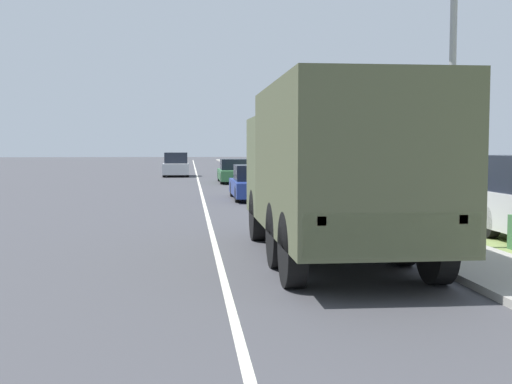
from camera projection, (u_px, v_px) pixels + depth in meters
ground_plane at (198, 180)px, 40.73m from camera, size 180.00×180.00×0.00m
lane_centre_stripe at (198, 180)px, 40.73m from camera, size 0.12×120.00×0.00m
sidewalk_right at (268, 178)px, 41.18m from camera, size 1.80×120.00×0.12m
grass_strip_right at (335, 179)px, 41.64m from camera, size 7.00×120.00×0.02m
military_truck at (333, 165)px, 11.77m from camera, size 2.52×7.35×3.15m
car_nearest_ahead at (256, 184)px, 25.59m from camera, size 1.85×4.44×1.37m
car_second_ahead at (235, 172)px, 37.44m from camera, size 1.91×4.84×1.38m
car_third_ahead at (176, 166)px, 45.28m from camera, size 1.81×4.12×1.68m
lamp_post at (442, 49)px, 12.82m from camera, size 1.69×0.24×6.54m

